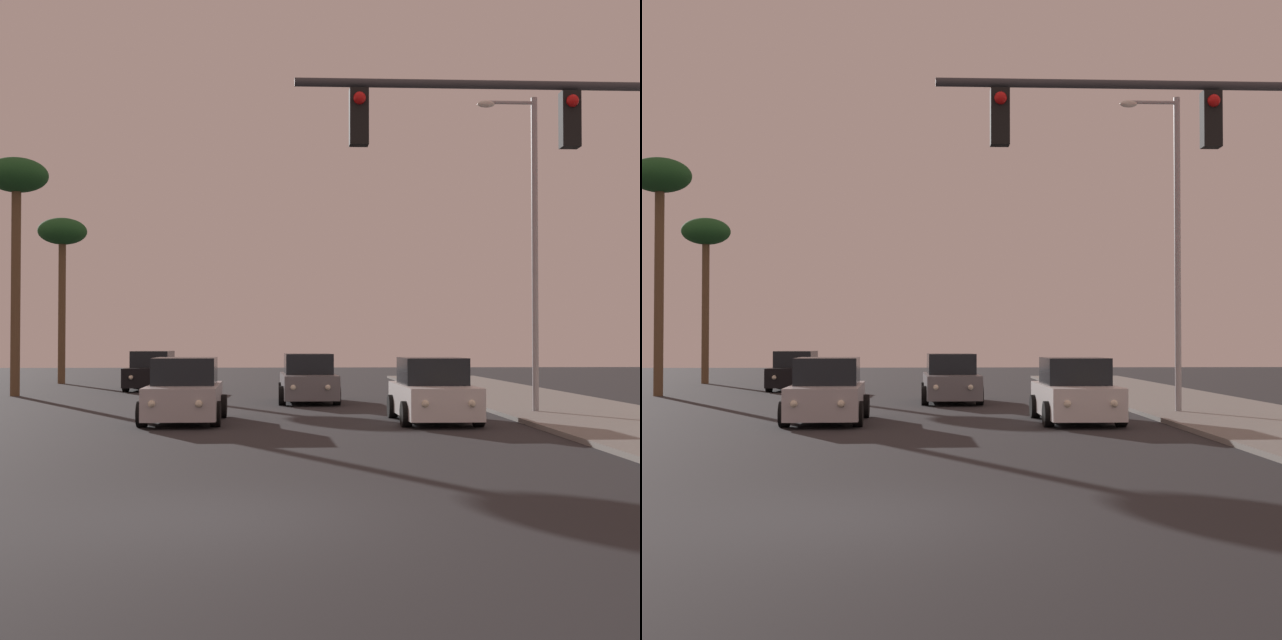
{
  "view_description": "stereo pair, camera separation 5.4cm",
  "coord_description": "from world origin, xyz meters",
  "views": [
    {
      "loc": [
        0.74,
        -10.73,
        2.12
      ],
      "look_at": [
        1.68,
        9.09,
        2.59
      ],
      "focal_mm": 50.0,
      "sensor_mm": 36.0,
      "label": 1
    },
    {
      "loc": [
        0.79,
        -10.73,
        2.12
      ],
      "look_at": [
        1.68,
        9.09,
        2.59
      ],
      "focal_mm": 50.0,
      "sensor_mm": 36.0,
      "label": 2
    }
  ],
  "objects": [
    {
      "name": "palm_tree_mid",
      "position": [
        -9.35,
        24.0,
        7.99
      ],
      "size": [
        2.4,
        2.4,
        9.19
      ],
      "color": "brown",
      "rests_on": "ground"
    },
    {
      "name": "ground_plane",
      "position": [
        0.0,
        0.0,
        0.0
      ],
      "size": [
        120.0,
        120.0,
        0.0
      ],
      "primitive_type": "plane",
      "color": "#28282B"
    },
    {
      "name": "car_black",
      "position": [
        -4.68,
        28.01,
        0.76
      ],
      "size": [
        2.04,
        4.34,
        1.68
      ],
      "rotation": [
        0.0,
        0.0,
        3.11
      ],
      "color": "black",
      "rests_on": "ground"
    },
    {
      "name": "car_white",
      "position": [
        4.8,
        12.42,
        0.76
      ],
      "size": [
        2.04,
        4.31,
        1.68
      ],
      "rotation": [
        0.0,
        0.0,
        3.14
      ],
      "color": "silver",
      "rests_on": "ground"
    },
    {
      "name": "car_grey",
      "position": [
        1.79,
        19.94,
        0.76
      ],
      "size": [
        2.04,
        4.34,
        1.68
      ],
      "rotation": [
        0.0,
        0.0,
        3.17
      ],
      "color": "slate",
      "rests_on": "ground"
    },
    {
      "name": "street_lamp",
      "position": [
        7.97,
        14.39,
        5.12
      ],
      "size": [
        1.74,
        0.24,
        9.0
      ],
      "color": "#99999E",
      "rests_on": "sidewalk_right"
    },
    {
      "name": "car_silver",
      "position": [
        -1.69,
        12.68,
        0.76
      ],
      "size": [
        2.04,
        4.33,
        1.68
      ],
      "rotation": [
        0.0,
        0.0,
        3.17
      ],
      "color": "#B7B7BC",
      "rests_on": "ground"
    },
    {
      "name": "traffic_light_mast",
      "position": [
        5.86,
        3.25,
        4.7
      ],
      "size": [
        6.9,
        0.36,
        6.5
      ],
      "color": "#38383D",
      "rests_on": "sidewalk_right"
    },
    {
      "name": "palm_tree_far",
      "position": [
        -9.98,
        34.0,
        7.14
      ],
      "size": [
        2.4,
        2.4,
        8.24
      ],
      "color": "brown",
      "rests_on": "ground"
    }
  ]
}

